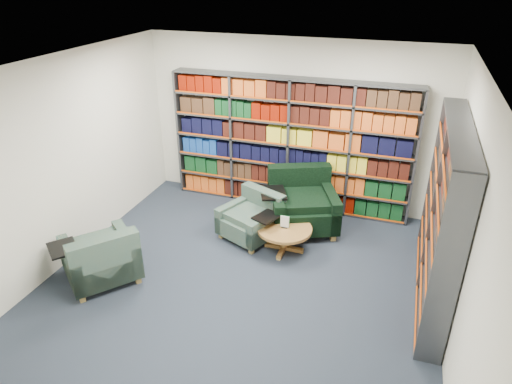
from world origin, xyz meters
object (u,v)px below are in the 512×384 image
(chair_teal_left, at_px, (254,219))
(chair_teal_front, at_px, (102,260))
(coffee_table, at_px, (284,232))
(chair_green_right, at_px, (301,204))

(chair_teal_left, relative_size, chair_teal_front, 0.84)
(chair_teal_left, xyz_separation_m, chair_teal_front, (-1.51, -1.72, 0.04))
(coffee_table, bearing_deg, chair_green_right, 86.03)
(chair_teal_left, distance_m, chair_teal_front, 2.29)
(chair_green_right, relative_size, chair_teal_front, 1.10)
(chair_teal_left, distance_m, chair_green_right, 0.83)
(chair_teal_front, distance_m, coffee_table, 2.54)
(chair_teal_left, bearing_deg, coffee_table, -23.75)
(chair_teal_front, relative_size, coffee_table, 1.53)
(chair_teal_left, height_order, chair_teal_front, chair_teal_front)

